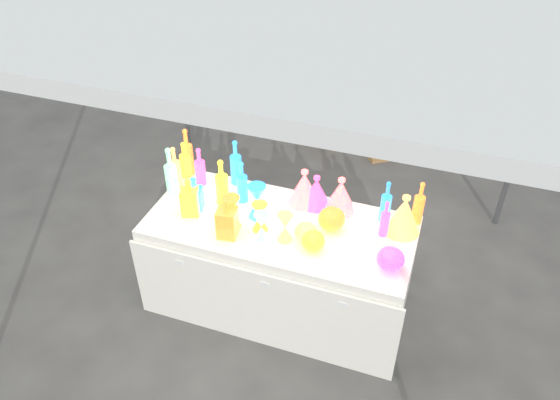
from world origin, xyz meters
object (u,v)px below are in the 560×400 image
(decanter_0, at_px, (189,197))
(cardboard_box_closed, at_px, (325,114))
(display_table, at_px, (280,265))
(bottle_0, at_px, (185,160))
(globe_0, at_px, (313,242))
(hourglass_0, at_px, (232,212))
(lampshade_0, at_px, (304,187))

(decanter_0, bearing_deg, cardboard_box_closed, 65.91)
(display_table, relative_size, cardboard_box_closed, 3.17)
(bottle_0, xyz_separation_m, decanter_0, (0.23, -0.39, -0.01))
(cardboard_box_closed, bearing_deg, decanter_0, -95.14)
(display_table, bearing_deg, decanter_0, -172.29)
(display_table, relative_size, globe_0, 12.28)
(display_table, height_order, globe_0, globe_0)
(hourglass_0, distance_m, lampshade_0, 0.55)
(cardboard_box_closed, bearing_deg, display_table, -81.68)
(decanter_0, bearing_deg, display_table, -11.04)
(hourglass_0, bearing_deg, decanter_0, 173.52)
(bottle_0, distance_m, hourglass_0, 0.70)
(globe_0, bearing_deg, cardboard_box_closed, 103.32)
(decanter_0, height_order, lampshade_0, decanter_0)
(bottle_0, distance_m, decanter_0, 0.46)
(display_table, xyz_separation_m, hourglass_0, (-0.29, -0.12, 0.49))
(decanter_0, height_order, hourglass_0, decanter_0)
(cardboard_box_closed, relative_size, bottle_0, 1.97)
(cardboard_box_closed, distance_m, bottle_0, 2.42)
(cardboard_box_closed, bearing_deg, globe_0, -76.46)
(display_table, relative_size, decanter_0, 6.57)
(display_table, height_order, hourglass_0, hourglass_0)
(display_table, bearing_deg, bottle_0, 160.17)
(bottle_0, xyz_separation_m, hourglass_0, (0.56, -0.43, -0.03))
(lampshade_0, bearing_deg, cardboard_box_closed, 82.52)
(display_table, distance_m, cardboard_box_closed, 2.60)
(cardboard_box_closed, bearing_deg, bottle_0, -101.84)
(hourglass_0, relative_size, lampshade_0, 0.88)
(bottle_0, bearing_deg, lampshade_0, -1.06)
(decanter_0, xyz_separation_m, lampshade_0, (0.69, 0.37, -0.01))
(cardboard_box_closed, distance_m, decanter_0, 2.75)
(decanter_0, xyz_separation_m, hourglass_0, (0.32, -0.04, -0.02))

